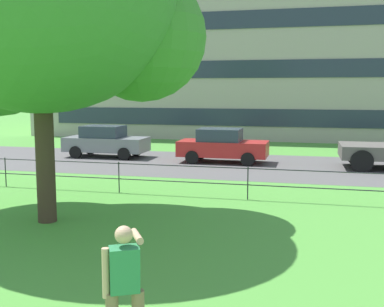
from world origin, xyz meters
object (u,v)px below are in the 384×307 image
tree_large_lawn (35,3)px  car_red_far_left (222,145)px  person_thrower (124,286)px  car_grey_left (106,141)px  apartment_building_background (244,31)px

tree_large_lawn → car_red_far_left: bearing=75.5°
person_thrower → car_grey_left: 18.38m
tree_large_lawn → apartment_building_background: (1.20, 27.70, 2.42)m
car_red_far_left → apartment_building_background: size_ratio=0.14×
tree_large_lawn → apartment_building_background: size_ratio=0.29×
person_thrower → car_grey_left: bearing=114.7°
car_grey_left → tree_large_lawn: bearing=-74.1°
tree_large_lawn → apartment_building_background: bearing=87.5°
car_grey_left → apartment_building_background: size_ratio=0.14×
car_grey_left → car_red_far_left: bearing=-3.6°
person_thrower → car_red_far_left: bearing=96.4°
car_red_far_left → tree_large_lawn: bearing=-104.5°
tree_large_lawn → car_grey_left: size_ratio=2.08×
person_thrower → apartment_building_background: 34.31m
apartment_building_background → person_thrower: bearing=-84.3°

